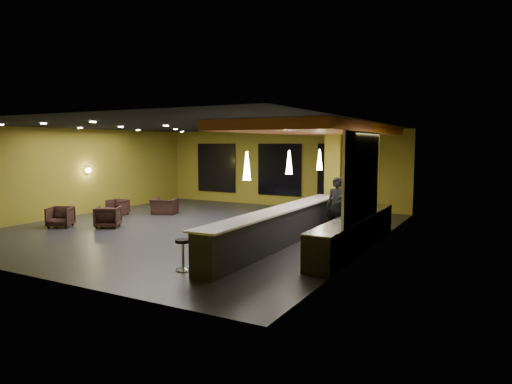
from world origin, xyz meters
The scene contains 34 objects.
floor centered at (0.00, 0.00, -0.05)m, with size 12.00×13.00×0.10m, color black.
ceiling centered at (0.00, 0.00, 3.55)m, with size 12.00×13.00×0.10m, color black.
wall_back centered at (0.00, 6.55, 1.75)m, with size 12.00×0.10×3.50m, color olive.
wall_front centered at (0.00, -6.55, 1.75)m, with size 12.00×0.10×3.50m, color olive.
wall_left centered at (-6.05, 0.00, 1.75)m, with size 0.10×13.00×3.50m, color olive.
wall_right centered at (6.05, 0.00, 1.75)m, with size 0.10×13.00×3.50m, color olive.
wood_soffit centered at (4.00, 1.00, 3.36)m, with size 3.60×8.00×0.28m, color #A75C30.
window_left centered at (-3.50, 6.44, 1.70)m, with size 2.20×0.06×2.40m, color black.
window_center centered at (0.00, 6.44, 1.70)m, with size 2.20×0.06×2.40m, color black.
window_right centered at (3.00, 6.44, 1.70)m, with size 2.20×0.06×2.40m, color black.
tile_backsplash centered at (5.96, -1.00, 2.00)m, with size 0.06×3.20×2.40m, color white.
bar_counter centered at (3.65, -1.00, 0.50)m, with size 0.60×8.00×1.00m, color black.
bar_top centered at (3.65, -1.00, 1.02)m, with size 0.78×8.10×0.05m, color silver.
prep_counter centered at (5.65, -0.50, 0.43)m, with size 0.70×6.00×0.86m, color black.
prep_top centered at (5.65, -0.50, 0.89)m, with size 0.72×6.00×0.03m, color silver.
wall_shelf_lower centered at (5.82, -1.20, 1.60)m, with size 0.30×1.50×0.03m, color silver.
wall_shelf_upper centered at (5.82, -1.20, 2.05)m, with size 0.30×1.50×0.03m, color silver.
column centered at (3.65, 3.60, 1.75)m, with size 0.60×0.60×3.50m, color olive.
wall_sconce centered at (-5.88, 0.50, 1.80)m, with size 0.22×0.22×0.22m, color #FFE5B2.
pendant_0 centered at (3.65, -3.00, 2.35)m, with size 0.20×0.20×0.70m, color white.
pendant_1 centered at (3.65, -0.50, 2.35)m, with size 0.20×0.20×0.70m, color white.
pendant_2 centered at (3.65, 2.00, 2.35)m, with size 0.20×0.20×0.70m, color white.
staff_a centered at (4.55, 1.23, 0.92)m, with size 0.67×0.44×1.83m, color black.
staff_b centered at (4.62, 2.10, 0.76)m, with size 0.74×0.57×1.51m, color black.
staff_c centered at (5.25, 1.72, 0.89)m, with size 0.87×0.57×1.79m, color black.
armchair_a centered at (-4.28, -2.19, 0.36)m, with size 0.76×0.79×0.72m, color black.
armchair_b centered at (-2.80, -1.42, 0.37)m, with size 0.79×0.81×0.74m, color black.
armchair_c centered at (-4.57, 0.78, 0.32)m, with size 0.69×0.71×0.64m, color black.
armchair_d centered at (-3.08, 1.90, 0.32)m, with size 0.99×0.86×0.64m, color black.
bar_stool_0 centered at (2.84, -4.54, 0.46)m, with size 0.37×0.37×0.72m.
bar_stool_1 centered at (2.93, -2.78, 0.48)m, with size 0.38×0.38×0.76m.
bar_stool_2 centered at (2.74, -0.98, 0.55)m, with size 0.44×0.44×0.86m.
bar_stool_3 centered at (2.88, 0.66, 0.46)m, with size 0.36×0.36×0.71m.
bar_stool_4 centered at (2.79, 2.48, 0.51)m, with size 0.41×0.41×0.80m.
Camera 1 is at (9.17, -12.69, 2.89)m, focal length 32.00 mm.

